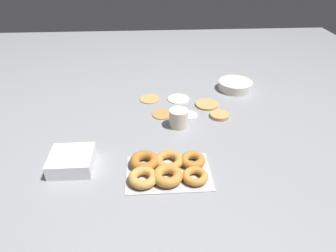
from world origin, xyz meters
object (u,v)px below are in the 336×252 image
object	(u,v)px
batter_bowl	(235,85)
paper_cup	(179,118)
pancake_2	(189,115)
pancake_3	(150,99)
pancake_4	(220,116)
pancake_1	(207,104)
pancake_0	(178,98)
donut_tray	(166,169)
pancake_5	(163,114)
container_stack	(72,161)

from	to	relation	value
batter_bowl	paper_cup	size ratio (longest dim) A/B	2.18
pancake_2	pancake_3	distance (m)	0.25
pancake_4	paper_cup	size ratio (longest dim) A/B	1.07
pancake_1	paper_cup	world-z (taller)	paper_cup
pancake_2	pancake_3	world-z (taller)	same
pancake_0	donut_tray	world-z (taller)	donut_tray
pancake_5	donut_tray	world-z (taller)	donut_tray
pancake_1	batter_bowl	distance (m)	0.26
pancake_5	container_stack	xyz separation A→B (m)	(-0.35, -0.36, 0.02)
pancake_0	container_stack	world-z (taller)	container_stack
pancake_2	donut_tray	bearing A→B (deg)	-108.19
pancake_3	paper_cup	world-z (taller)	paper_cup
pancake_2	pancake_4	world-z (taller)	pancake_4
pancake_4	donut_tray	size ratio (longest dim) A/B	0.29
pancake_0	pancake_1	distance (m)	0.16
pancake_1	donut_tray	world-z (taller)	donut_tray
pancake_2	paper_cup	bearing A→B (deg)	-123.08
pancake_3	batter_bowl	xyz separation A→B (m)	(0.47, 0.09, 0.02)
pancake_5	paper_cup	size ratio (longest dim) A/B	1.19
pancake_4	batter_bowl	xyz separation A→B (m)	(0.15, 0.29, 0.02)
pancake_0	donut_tray	size ratio (longest dim) A/B	0.37
pancake_4	container_stack	size ratio (longest dim) A/B	0.58
pancake_0	batter_bowl	bearing A→B (deg)	17.37
paper_cup	batter_bowl	bearing A→B (deg)	45.63
pancake_3	pancake_0	bearing A→B (deg)	-3.15
pancake_4	pancake_0	bearing A→B (deg)	133.14
pancake_5	container_stack	size ratio (longest dim) A/B	0.64
pancake_2	pancake_3	size ratio (longest dim) A/B	0.79
pancake_0	pancake_2	world-z (taller)	same
batter_bowl	container_stack	bearing A→B (deg)	-141.37
batter_bowl	container_stack	size ratio (longest dim) A/B	1.17
container_stack	pancake_3	bearing A→B (deg)	60.59
pancake_3	paper_cup	size ratio (longest dim) A/B	1.26
pancake_3	pancake_4	distance (m)	0.38
paper_cup	donut_tray	bearing A→B (deg)	-103.43
pancake_4	pancake_5	distance (m)	0.27
pancake_3	container_stack	size ratio (longest dim) A/B	0.68
pancake_5	pancake_3	bearing A→B (deg)	110.34
pancake_0	pancake_4	world-z (taller)	pancake_4
pancake_2	pancake_5	distance (m)	0.12
pancake_2	donut_tray	world-z (taller)	donut_tray
paper_cup	pancake_2	bearing A→B (deg)	56.92
pancake_1	batter_bowl	bearing A→B (deg)	43.41
pancake_5	pancake_1	bearing A→B (deg)	18.41
pancake_0	pancake_3	size ratio (longest dim) A/B	1.07
pancake_1	pancake_5	xyz separation A→B (m)	(-0.23, -0.08, -0.00)
pancake_4	pancake_5	xyz separation A→B (m)	(-0.27, 0.04, -0.00)
pancake_3	container_stack	distance (m)	0.59
pancake_2	batter_bowl	size ratio (longest dim) A/B	0.46
pancake_2	container_stack	bearing A→B (deg)	-144.12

